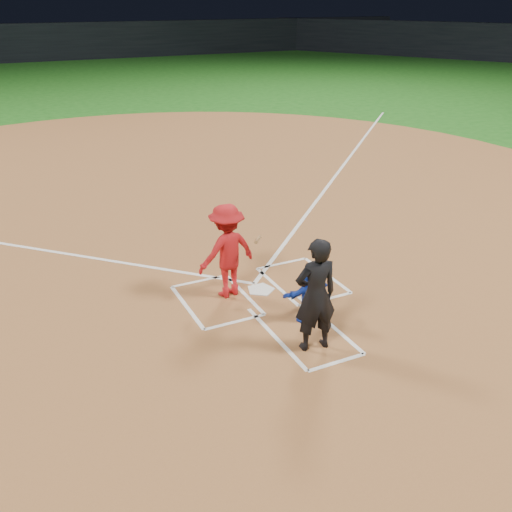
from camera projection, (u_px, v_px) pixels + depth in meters
name	position (u px, v px, depth m)	size (l,w,h in m)	color
ground	(261.00, 290.00, 11.61)	(120.00, 120.00, 0.00)	#185415
home_plate_dirt	(169.00, 202.00, 16.51)	(28.00, 28.00, 0.01)	brown
stadium_wall_far	(19.00, 43.00, 50.15)	(80.00, 1.20, 3.20)	black
home_plate	(261.00, 290.00, 11.60)	(0.60, 0.60, 0.02)	silver
catcher	(308.00, 295.00, 10.32)	(0.98, 0.31, 1.06)	#1532AB
umpire	(316.00, 295.00, 9.31)	(0.73, 0.48, 2.01)	black
chalk_markings	(177.00, 210.00, 15.92)	(28.35, 17.32, 0.01)	white
batter_at_plate	(227.00, 251.00, 11.06)	(1.51, 0.98, 1.89)	#B21317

